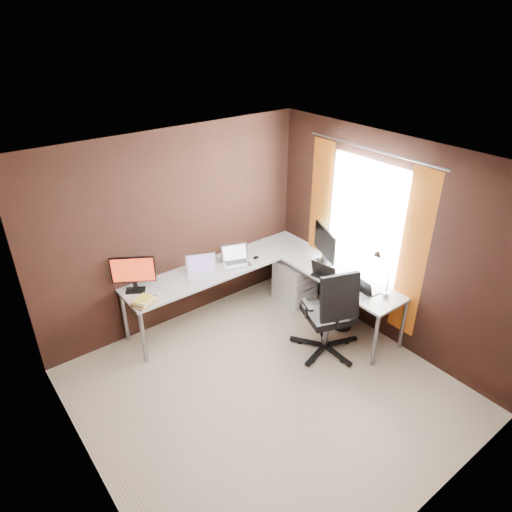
# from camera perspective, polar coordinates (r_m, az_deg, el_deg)

# --- Properties ---
(room) EXTENTS (3.60, 3.60, 2.50)m
(room) POSITION_cam_1_polar(r_m,az_deg,el_deg) (4.57, 4.30, -2.81)
(room) COLOR beige
(room) RESTS_ON ground
(desk) EXTENTS (2.65, 2.25, 0.73)m
(desk) POSITION_cam_1_polar(r_m,az_deg,el_deg) (5.79, 1.44, -2.33)
(desk) COLOR silver
(desk) RESTS_ON ground
(drawer_pedestal) EXTENTS (0.42, 0.50, 0.60)m
(drawer_pedestal) POSITION_cam_1_polar(r_m,az_deg,el_deg) (6.39, 4.88, -3.18)
(drawer_pedestal) COLOR silver
(drawer_pedestal) RESTS_ON ground
(monitor_left) EXTENTS (0.45, 0.28, 0.44)m
(monitor_left) POSITION_cam_1_polar(r_m,az_deg,el_deg) (5.44, -15.08, -1.94)
(monitor_left) COLOR black
(monitor_left) RESTS_ON desk
(monitor_right) EXTENTS (0.25, 0.56, 0.49)m
(monitor_right) POSITION_cam_1_polar(r_m,az_deg,el_deg) (5.88, 8.60, 1.53)
(monitor_right) COLOR black
(monitor_right) RESTS_ON desk
(laptop_white) EXTENTS (0.45, 0.39, 0.25)m
(laptop_white) POSITION_cam_1_polar(r_m,az_deg,el_deg) (5.69, -6.76, -1.89)
(laptop_white) COLOR silver
(laptop_white) RESTS_ON desk
(laptop_silver) EXTENTS (0.42, 0.35, 0.24)m
(laptop_silver) POSITION_cam_1_polar(r_m,az_deg,el_deg) (5.92, -2.53, -0.43)
(laptop_silver) COLOR silver
(laptop_silver) RESTS_ON desk
(laptop_black_big) EXTENTS (0.31, 0.38, 0.23)m
(laptop_black_big) POSITION_cam_1_polar(r_m,az_deg,el_deg) (5.67, 8.71, -2.22)
(laptop_black_big) COLOR black
(laptop_black_big) RESTS_ON desk
(laptop_black_small) EXTENTS (0.21, 0.27, 0.17)m
(laptop_black_small) POSITION_cam_1_polar(r_m,az_deg,el_deg) (5.49, 13.61, -3.96)
(laptop_black_small) COLOR black
(laptop_black_small) RESTS_ON desk
(book_stack) EXTENTS (0.28, 0.25, 0.07)m
(book_stack) POSITION_cam_1_polar(r_m,az_deg,el_deg) (5.27, -13.85, -5.55)
(book_stack) COLOR tan
(book_stack) RESTS_ON desk
(mouse_left) EXTENTS (0.10, 0.07, 0.03)m
(mouse_left) POSITION_cam_1_polar(r_m,az_deg,el_deg) (5.37, -12.80, -4.99)
(mouse_left) COLOR black
(mouse_left) RESTS_ON desk
(mouse_corner) EXTENTS (0.10, 0.09, 0.03)m
(mouse_corner) POSITION_cam_1_polar(r_m,az_deg,el_deg) (6.03, 0.01, -0.19)
(mouse_corner) COLOR black
(mouse_corner) RESTS_ON desk
(desk_lamp) EXTENTS (0.19, 0.22, 0.59)m
(desk_lamp) POSITION_cam_1_polar(r_m,az_deg,el_deg) (5.27, 15.42, -1.52)
(desk_lamp) COLOR slate
(desk_lamp) RESTS_ON desk
(office_chair) EXTENTS (0.65, 0.69, 1.16)m
(office_chair) POSITION_cam_1_polar(r_m,az_deg,el_deg) (5.50, 9.00, -8.83)
(office_chair) COLOR black
(office_chair) RESTS_ON ground
(wastebasket) EXTENTS (0.27, 0.27, 0.29)m
(wastebasket) POSITION_cam_1_polar(r_m,az_deg,el_deg) (6.03, 10.74, -7.55)
(wastebasket) COLOR black
(wastebasket) RESTS_ON ground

